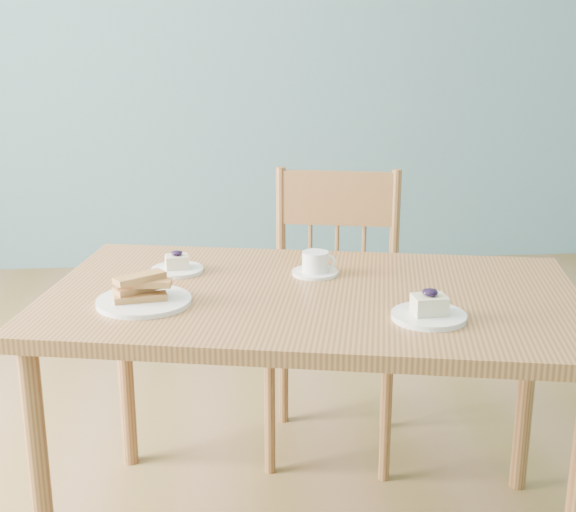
{
  "coord_description": "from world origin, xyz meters",
  "views": [
    {
      "loc": [
        0.03,
        -1.96,
        1.35
      ],
      "look_at": [
        0.22,
        -0.04,
        0.78
      ],
      "focal_mm": 50.0,
      "sensor_mm": 36.0,
      "label": 1
    }
  ],
  "objects_px": {
    "coffee_cup": "(316,265)",
    "cheesecake_plate_near": "(429,311)",
    "dining_chair": "(333,312)",
    "dining_table": "(312,319)",
    "cheesecake_plate_far": "(177,266)",
    "biscotti_plate": "(144,295)"
  },
  "relations": [
    {
      "from": "coffee_cup",
      "to": "cheesecake_plate_near",
      "type": "bearing_deg",
      "value": -49.46
    },
    {
      "from": "dining_chair",
      "to": "dining_table",
      "type": "bearing_deg",
      "value": -92.44
    },
    {
      "from": "dining_chair",
      "to": "cheesecake_plate_near",
      "type": "bearing_deg",
      "value": -69.11
    },
    {
      "from": "cheesecake_plate_far",
      "to": "coffee_cup",
      "type": "distance_m",
      "value": 0.37
    },
    {
      "from": "dining_chair",
      "to": "cheesecake_plate_far",
      "type": "distance_m",
      "value": 0.62
    },
    {
      "from": "cheesecake_plate_far",
      "to": "coffee_cup",
      "type": "bearing_deg",
      "value": -8.83
    },
    {
      "from": "cheesecake_plate_far",
      "to": "coffee_cup",
      "type": "xyz_separation_m",
      "value": [
        0.37,
        -0.06,
        0.01
      ]
    },
    {
      "from": "dining_chair",
      "to": "cheesecake_plate_far",
      "type": "xyz_separation_m",
      "value": [
        -0.47,
        -0.3,
        0.26
      ]
    },
    {
      "from": "dining_chair",
      "to": "cheesecake_plate_far",
      "type": "relative_size",
      "value": 6.45
    },
    {
      "from": "dining_chair",
      "to": "cheesecake_plate_near",
      "type": "distance_m",
      "value": 0.77
    },
    {
      "from": "cheesecake_plate_near",
      "to": "cheesecake_plate_far",
      "type": "bearing_deg",
      "value": 144.55
    },
    {
      "from": "cheesecake_plate_near",
      "to": "cheesecake_plate_far",
      "type": "distance_m",
      "value": 0.71
    },
    {
      "from": "coffee_cup",
      "to": "biscotti_plate",
      "type": "relative_size",
      "value": 0.54
    },
    {
      "from": "coffee_cup",
      "to": "cheesecake_plate_far",
      "type": "bearing_deg",
      "value": -179.1
    },
    {
      "from": "cheesecake_plate_far",
      "to": "cheesecake_plate_near",
      "type": "bearing_deg",
      "value": -35.45
    },
    {
      "from": "dining_table",
      "to": "cheesecake_plate_near",
      "type": "bearing_deg",
      "value": -28.79
    },
    {
      "from": "cheesecake_plate_far",
      "to": "biscotti_plate",
      "type": "bearing_deg",
      "value": -105.94
    },
    {
      "from": "dining_table",
      "to": "dining_chair",
      "type": "height_order",
      "value": "dining_chair"
    },
    {
      "from": "biscotti_plate",
      "to": "cheesecake_plate_far",
      "type": "bearing_deg",
      "value": 74.06
    },
    {
      "from": "dining_table",
      "to": "biscotti_plate",
      "type": "relative_size",
      "value": 6.41
    },
    {
      "from": "dining_table",
      "to": "cheesecake_plate_near",
      "type": "distance_m",
      "value": 0.33
    },
    {
      "from": "cheesecake_plate_near",
      "to": "coffee_cup",
      "type": "height_order",
      "value": "cheesecake_plate_near"
    }
  ]
}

